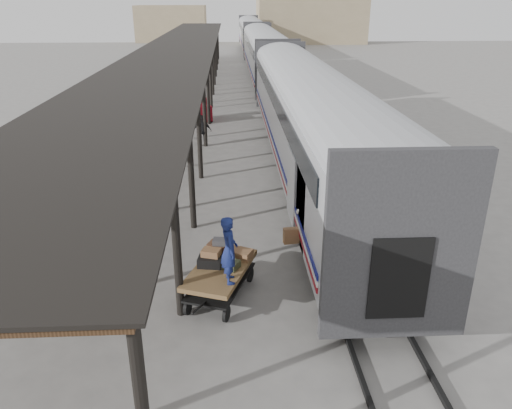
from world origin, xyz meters
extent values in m
plane|color=slate|center=(0.00, 0.00, 0.00)|extent=(160.00, 160.00, 0.00)
cube|color=silver|center=(3.20, 8.00, 2.60)|extent=(3.00, 24.00, 2.90)
cube|color=#28282B|center=(3.20, -3.90, 2.60)|extent=(3.04, 0.22, 3.50)
cube|color=black|center=(1.68, 8.00, 3.50)|extent=(0.04, 22.08, 0.65)
cube|color=black|center=(3.20, 8.00, 0.90)|extent=(2.55, 23.04, 0.50)
cube|color=silver|center=(3.20, 34.00, 2.60)|extent=(3.00, 24.00, 2.90)
cube|color=#28282B|center=(3.20, 22.10, 2.60)|extent=(3.04, 0.22, 3.50)
cube|color=black|center=(1.68, 34.00, 3.50)|extent=(0.04, 22.08, 0.65)
cube|color=black|center=(3.20, 34.00, 0.90)|extent=(2.55, 23.04, 0.50)
cube|color=silver|center=(3.20, 60.00, 2.60)|extent=(3.00, 24.00, 2.90)
cube|color=#28282B|center=(3.20, 48.10, 2.60)|extent=(3.04, 0.22, 3.50)
cube|color=black|center=(1.68, 60.00, 3.50)|extent=(0.04, 22.08, 0.65)
cube|color=black|center=(3.20, 60.00, 0.90)|extent=(2.55, 23.04, 0.50)
cube|color=black|center=(1.95, -0.50, 2.15)|extent=(0.50, 1.70, 2.00)
imported|color=silver|center=(1.95, -0.50, 2.01)|extent=(0.72, 0.89, 1.72)
cube|color=brown|center=(1.55, -0.65, 1.40)|extent=(0.57, 0.25, 0.42)
cube|color=#422B19|center=(-3.40, 24.00, 4.00)|extent=(4.60, 64.00, 0.18)
cube|color=black|center=(-3.40, 24.00, 4.12)|extent=(4.90, 64.30, 0.06)
cylinder|color=black|center=(-5.45, 24.00, 2.00)|extent=(0.20, 0.20, 4.00)
cylinder|color=black|center=(-5.45, 55.00, 2.00)|extent=(0.20, 0.20, 4.00)
cylinder|color=black|center=(-1.35, -7.00, 2.00)|extent=(0.20, 0.20, 4.00)
cylinder|color=black|center=(-1.35, 24.00, 2.00)|extent=(0.20, 0.20, 4.00)
cylinder|color=black|center=(-1.35, 55.00, 2.00)|extent=(0.20, 0.20, 4.00)
cube|color=black|center=(2.48, 34.00, 0.06)|extent=(0.10, 150.00, 0.12)
cube|color=black|center=(3.92, 34.00, 0.06)|extent=(0.10, 150.00, 0.12)
cube|color=tan|center=(14.00, 78.00, 4.00)|extent=(18.00, 10.00, 8.00)
cube|color=tan|center=(-10.00, 82.00, 3.00)|extent=(12.00, 8.00, 6.00)
cube|color=brown|center=(-0.39, -1.29, 0.80)|extent=(1.99, 2.68, 0.12)
cube|color=black|center=(-0.39, -1.29, 0.45)|extent=(1.86, 2.55, 0.06)
cylinder|color=black|center=(-1.18, -2.02, 0.20)|extent=(0.21, 0.40, 0.40)
cylinder|color=black|center=(-0.24, -2.36, 0.20)|extent=(0.21, 0.40, 0.40)
cylinder|color=black|center=(-0.54, -0.23, 0.20)|extent=(0.21, 0.40, 0.40)
cylinder|color=black|center=(0.40, -0.57, 0.20)|extent=(0.21, 0.40, 0.40)
cube|color=#3D3C3F|center=(-0.41, -0.67, 0.97)|extent=(0.75, 0.61, 0.22)
cube|color=brown|center=(0.13, -0.78, 0.97)|extent=(0.72, 0.63, 0.22)
cube|color=black|center=(-0.63, -1.18, 0.98)|extent=(0.67, 0.51, 0.24)
cube|color=#3C4328|center=(-0.17, -1.29, 0.95)|extent=(0.64, 0.59, 0.19)
cube|color=#513320|center=(-0.43, -0.71, 1.17)|extent=(0.61, 0.54, 0.18)
cube|color=brown|center=(-0.61, -1.10, 1.19)|extent=(0.53, 0.45, 0.18)
cube|color=#3D3C3F|center=(-0.36, -0.82, 1.35)|extent=(0.44, 0.34, 0.14)
cube|color=maroon|center=(-1.80, 18.75, 0.57)|extent=(1.37, 1.76, 0.93)
cube|color=maroon|center=(-1.93, 19.14, 1.18)|extent=(1.03, 0.86, 0.36)
cylinder|color=black|center=(-2.02, 18.09, 0.19)|extent=(0.23, 0.39, 0.37)
cylinder|color=black|center=(-1.23, 18.34, 0.19)|extent=(0.23, 0.39, 0.37)
cylinder|color=black|center=(-2.37, 19.16, 0.19)|extent=(0.23, 0.39, 0.37)
cylinder|color=black|center=(-1.59, 19.42, 0.19)|extent=(0.23, 0.39, 0.37)
imported|color=navy|center=(-0.14, -1.94, 1.70)|extent=(0.48, 0.66, 1.68)
imported|color=black|center=(-1.50, 13.04, 0.81)|extent=(0.97, 0.44, 1.62)
camera|label=1|loc=(-0.06, -12.34, 7.15)|focal=35.00mm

